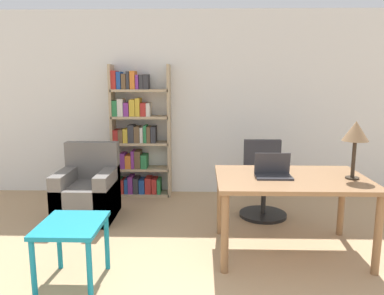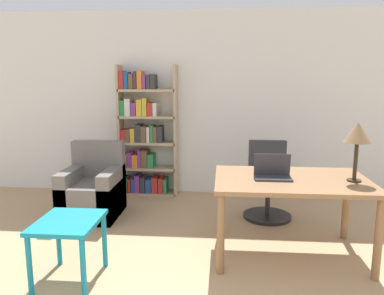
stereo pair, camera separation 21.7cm
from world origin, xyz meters
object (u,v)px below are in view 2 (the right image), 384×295
at_px(laptop, 273,173).
at_px(table_lamp, 358,134).
at_px(desk, 291,188).
at_px(office_chair, 268,184).
at_px(armchair, 93,192).
at_px(side_table_blue, 68,230).
at_px(bookshelf, 144,136).

distance_m(laptop, table_lamp, 0.84).
bearing_deg(desk, office_chair, 95.16).
relative_size(laptop, armchair, 0.38).
bearing_deg(laptop, side_table_blue, -159.70).
bearing_deg(table_lamp, office_chair, 120.86).
bearing_deg(armchair, desk, -21.61).
xyz_separation_m(table_lamp, armchair, (-2.86, 0.96, -0.91)).
bearing_deg(desk, bookshelf, 134.69).
bearing_deg(side_table_blue, desk, 18.67).
xyz_separation_m(side_table_blue, armchair, (-0.35, 1.57, -0.15)).
relative_size(side_table_blue, bookshelf, 0.31).
bearing_deg(laptop, office_chair, 85.33).
height_order(table_lamp, armchair, table_lamp).
bearing_deg(armchair, side_table_blue, -77.56).
height_order(laptop, office_chair, laptop).
distance_m(laptop, bookshelf, 2.49).
height_order(armchair, bookshelf, bookshelf).
distance_m(office_chair, bookshelf, 1.97).
relative_size(office_chair, side_table_blue, 1.59).
bearing_deg(office_chair, desk, -84.84).
xyz_separation_m(desk, laptop, (-0.18, -0.00, 0.15)).
relative_size(desk, table_lamp, 2.63).
distance_m(office_chair, side_table_blue, 2.53).
bearing_deg(armchair, table_lamp, -18.55).
relative_size(table_lamp, armchair, 0.60).
xyz_separation_m(table_lamp, bookshelf, (-2.40, 1.90, -0.33)).
bearing_deg(bookshelf, desk, -45.31).
height_order(desk, bookshelf, bookshelf).
relative_size(office_chair, armchair, 1.04).
xyz_separation_m(desk, armchair, (-2.30, 0.91, -0.37)).
xyz_separation_m(laptop, armchair, (-2.12, 0.91, -0.52)).
height_order(desk, armchair, armchair).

